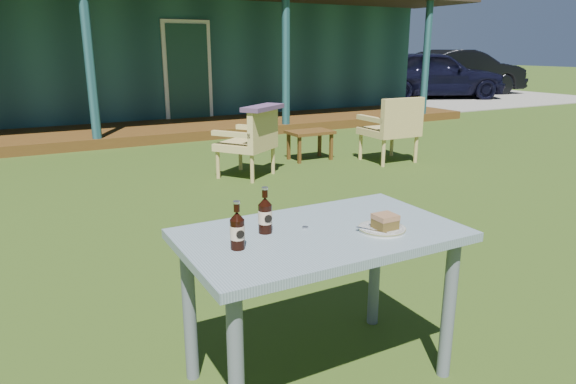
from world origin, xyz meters
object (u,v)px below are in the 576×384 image
cola_bottle_near (265,215)px  plate (382,229)px  armchair_right (393,126)px  armchair_left (251,139)px  cafe_table (321,253)px  cake_slice (385,221)px  side_table (310,135)px  car_near (432,74)px  car_far (460,72)px  cola_bottle_far (237,230)px

cola_bottle_near → plate: bearing=-25.5°
cola_bottle_near → armchair_right: cola_bottle_near is taller
plate → armchair_right: armchair_right is taller
armchair_left → armchair_right: (1.99, -0.15, 0.04)m
plate → armchair_left: bearing=73.9°
plate → cola_bottle_near: size_ratio=1.02×
cafe_table → cake_slice: size_ratio=13.04×
armchair_left → side_table: bearing=24.9°
car_near → side_table: (-7.84, -5.96, -0.38)m
side_table → armchair_right: bearing=-36.8°
cola_bottle_near → armchair_left: cola_bottle_near is taller
car_near → car_far: 1.86m
cola_bottle_far → armchair_left: size_ratio=0.24×
car_far → armchair_left: size_ratio=5.43×
car_far → cola_bottle_near: 16.24m
car_far → cola_bottle_far: car_far is taller
car_near → armchair_right: (-6.96, -6.63, -0.23)m
armchair_left → cola_bottle_far: bearing=-115.1°
cola_bottle_far → armchair_left: bearing=64.9°
armchair_left → cola_bottle_near: bearing=-113.5°
car_far → armchair_left: bearing=130.3°
car_near → armchair_right: 9.61m
car_far → armchair_right: (-8.73, -7.20, -0.23)m
cola_bottle_near → armchair_right: (3.54, 3.43, -0.31)m
armchair_right → cola_bottle_near: bearing=-135.9°
car_near → armchair_left: 11.05m
cake_slice → side_table: bearing=63.0°
armchair_left → armchair_right: bearing=-4.3°
car_near → armchair_left: bearing=148.9°
cake_slice → armchair_left: 3.98m
cafe_table → side_table: (2.44, 4.19, -0.28)m
cake_slice → cola_bottle_far: 0.65m
car_far → armchair_left: car_far is taller
cake_slice → armchair_left: bearing=74.0°
cola_bottle_far → armchair_left: cola_bottle_far is taller
car_near → cola_bottle_near: size_ratio=21.04×
side_table → cafe_table: bearing=-120.2°
plate → cola_bottle_far: size_ratio=1.05×
car_far → cola_bottle_near: bearing=137.8°
car_near → armchair_left: car_near is taller
car_near → armchair_right: car_near is taller
cafe_table → cola_bottle_far: cola_bottle_far is taller
cake_slice → side_table: (2.20, 4.32, -0.42)m
cafe_table → armchair_right: (3.32, 3.53, -0.13)m
armchair_left → side_table: size_ratio=1.34×
armchair_right → side_table: 1.11m
cake_slice → cola_bottle_near: 0.51m
armchair_right → side_table: (-0.88, 0.66, -0.15)m
car_near → cake_slice: size_ratio=45.94×
car_far → plate: 16.04m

